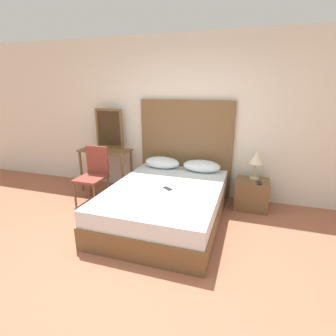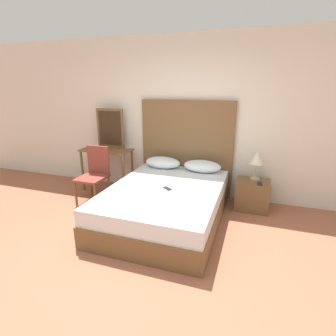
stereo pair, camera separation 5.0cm
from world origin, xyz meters
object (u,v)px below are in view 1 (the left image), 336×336
object	(u,v)px
phone_on_nightstand	(259,183)
table_lamp	(256,159)
chair	(94,172)
phone_on_bed	(168,188)
nightstand	(251,194)
bed	(166,204)
vanity_desk	(106,158)

from	to	relation	value
phone_on_nightstand	table_lamp	bearing A→B (deg)	111.86
table_lamp	chair	size ratio (longest dim) A/B	0.49
phone_on_bed	chair	xyz separation A→B (m)	(-1.44, 0.39, -0.02)
nightstand	phone_on_nightstand	bearing A→B (deg)	-49.02
bed	table_lamp	distance (m)	1.58
bed	phone_on_nightstand	size ratio (longest dim) A/B	14.12
phone_on_bed	chair	size ratio (longest dim) A/B	0.18
table_lamp	nightstand	bearing A→B (deg)	-100.39
table_lamp	vanity_desk	size ratio (longest dim) A/B	0.48
nightstand	table_lamp	size ratio (longest dim) A/B	1.15
table_lamp	chair	bearing A→B (deg)	-167.92
phone_on_nightstand	vanity_desk	size ratio (longest dim) A/B	0.16
phone_on_bed	nightstand	world-z (taller)	phone_on_bed
nightstand	bed	bearing A→B (deg)	-145.67
table_lamp	chair	world-z (taller)	same
bed	vanity_desk	bearing A→B (deg)	151.30
nightstand	table_lamp	xyz separation A→B (m)	(0.02, 0.09, 0.57)
phone_on_bed	table_lamp	distance (m)	1.51
phone_on_bed	nightstand	size ratio (longest dim) A/B	0.32
bed	phone_on_nightstand	xyz separation A→B (m)	(1.27, 0.69, 0.22)
phone_on_bed	nightstand	bearing A→B (deg)	37.41
table_lamp	phone_on_nightstand	world-z (taller)	table_lamp
table_lamp	phone_on_nightstand	bearing A→B (deg)	-68.14
phone_on_nightstand	chair	bearing A→B (deg)	-172.32
bed	nightstand	distance (m)	1.42
phone_on_bed	vanity_desk	distance (m)	1.70
phone_on_nightstand	chair	size ratio (longest dim) A/B	0.16
phone_on_bed	phone_on_nightstand	world-z (taller)	phone_on_bed
vanity_desk	chair	distance (m)	0.47
phone_on_nightstand	chair	xyz separation A→B (m)	(-2.66, -0.36, 0.02)
nightstand	phone_on_nightstand	distance (m)	0.28
chair	vanity_desk	bearing A→B (deg)	94.09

